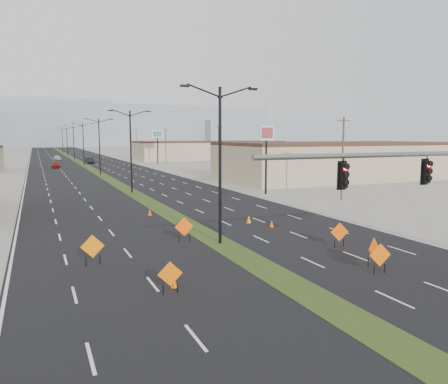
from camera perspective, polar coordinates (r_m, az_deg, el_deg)
name	(u,v)px	position (r m, az deg, el deg)	size (l,w,h in m)	color
ground	(337,311)	(18.66, 14.50, -14.81)	(600.00, 600.00, 0.00)	gray
road_surface	(83,164)	(114.27, -17.98, 3.48)	(25.00, 400.00, 0.02)	black
median_strip	(83,164)	(114.27, -17.98, 3.48)	(2.00, 400.00, 0.04)	#233E16
building_se_near	(333,162)	(73.83, 14.01, 3.84)	(36.00, 18.00, 5.50)	tan
building_se_far	(210,151)	(132.90, -1.87, 5.40)	(44.00, 16.00, 5.00)	tan
mesa_center	(112,126)	(317.71, -14.36, 8.37)	(220.00, 50.00, 28.00)	#8799A8
mesa_east	(292,133)	(358.53, 8.82, 7.57)	(160.00, 50.00, 18.00)	#8799A8
mesa_backdrop	(2,123)	(334.22, -26.99, 8.09)	(140.00, 50.00, 32.00)	#8799A8
streetlight_0	(220,160)	(27.77, -0.52, 4.15)	(5.15, 0.24, 10.02)	black
streetlight_1	(131,149)	(54.64, -12.08, 5.55)	(5.15, 0.24, 10.02)	black
streetlight_2	(99,145)	(82.27, -15.96, 5.97)	(5.15, 0.24, 10.02)	black
streetlight_3	(83,142)	(110.09, -17.89, 6.17)	(5.15, 0.24, 10.02)	black
streetlight_4	(74,141)	(137.98, -19.04, 6.29)	(5.15, 0.24, 10.02)	black
streetlight_5	(67,140)	(165.90, -19.81, 6.36)	(5.15, 0.24, 10.02)	black
streetlight_6	(62,140)	(193.85, -20.35, 6.42)	(5.15, 0.24, 10.02)	black
utility_pole_0	(343,157)	(49.38, 15.23, 4.42)	(1.60, 0.20, 9.00)	#4C3823
utility_pole_1	(219,149)	(79.76, -0.70, 5.68)	(1.60, 0.20, 9.00)	#4C3823
utility_pole_2	(166,145)	(112.85, -7.62, 6.10)	(1.60, 0.20, 9.00)	#4C3823
utility_pole_3	(136,143)	(146.83, -11.37, 6.29)	(1.60, 0.20, 9.00)	#4C3823
car_left	(56,165)	(102.67, -21.11, 3.35)	(1.68, 4.18, 1.42)	maroon
car_mid	(90,160)	(116.78, -17.13, 3.96)	(1.63, 4.68, 1.54)	black
car_far	(57,158)	(134.74, -20.97, 4.16)	(1.83, 4.51, 1.31)	#A7AEB1
construction_sign_0	(93,247)	(24.74, -16.80, -6.95)	(1.27, 0.08, 1.68)	orange
construction_sign_1	(170,275)	(19.71, -7.05, -10.72)	(1.12, 0.12, 1.49)	#E56104
construction_sign_2	(184,228)	(28.91, -5.22, -4.64)	(1.25, 0.14, 1.66)	#FF5605
construction_sign_3	(380,256)	(23.64, 19.72, -7.89)	(1.17, 0.24, 1.58)	#F86405
construction_sign_4	(374,250)	(24.94, 18.95, -7.12)	(1.08, 0.49, 1.54)	#DB4B04
construction_sign_5	(339,233)	(28.39, 14.85, -5.18)	(1.18, 0.25, 1.58)	#FF5705
cone_0	(174,282)	(20.65, -6.55, -11.61)	(0.33, 0.33, 0.55)	#E15D04
cone_1	(249,219)	(35.13, 3.26, -3.57)	(0.39, 0.39, 0.65)	orange
cone_2	(272,224)	(33.76, 6.25, -4.15)	(0.32, 0.32, 0.54)	#FA5C05
cone_3	(150,212)	(39.00, -9.67, -2.62)	(0.35, 0.35, 0.59)	#F94105
pole_sign_east_near	(266,139)	(52.55, 5.56, 6.93)	(2.60, 1.38, 8.22)	black
pole_sign_east_far	(157,137)	(111.53, -8.71, 7.15)	(2.74, 0.45, 8.38)	black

